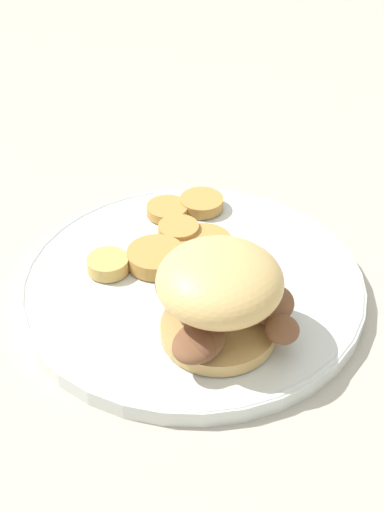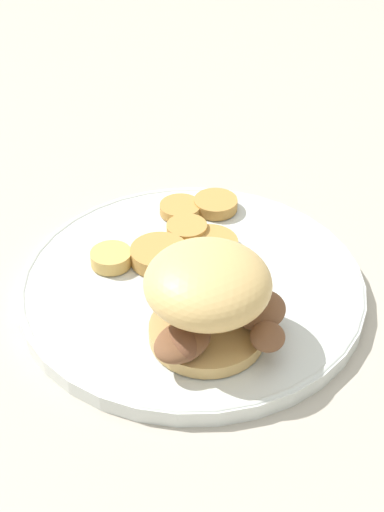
# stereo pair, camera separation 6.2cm
# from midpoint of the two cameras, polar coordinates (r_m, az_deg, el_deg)

# --- Properties ---
(ground_plane) EXTENTS (4.00, 4.00, 0.00)m
(ground_plane) POSITION_cam_midpoint_polar(r_m,az_deg,el_deg) (0.65, 2.75, -3.01)
(ground_plane) COLOR #B2A899
(dinner_plate) EXTENTS (0.31, 0.31, 0.02)m
(dinner_plate) POSITION_cam_midpoint_polar(r_m,az_deg,el_deg) (0.64, 2.77, -2.39)
(dinner_plate) COLOR silver
(dinner_plate) RESTS_ON ground_plane
(sandwich) EXTENTS (0.13, 0.12, 0.08)m
(sandwich) POSITION_cam_midpoint_polar(r_m,az_deg,el_deg) (0.56, 4.59, -3.42)
(sandwich) COLOR tan
(sandwich) RESTS_ON dinner_plate
(potato_round_0) EXTENTS (0.04, 0.04, 0.01)m
(potato_round_0) POSITION_cam_midpoint_polar(r_m,az_deg,el_deg) (0.72, 1.55, 3.74)
(potato_round_0) COLOR #BC8942
(potato_round_0) RESTS_ON dinner_plate
(potato_round_1) EXTENTS (0.04, 0.04, 0.01)m
(potato_round_1) POSITION_cam_midpoint_polar(r_m,az_deg,el_deg) (0.65, -3.78, -0.26)
(potato_round_1) COLOR tan
(potato_round_1) RESTS_ON dinner_plate
(potato_round_2) EXTENTS (0.05, 0.05, 0.01)m
(potato_round_2) POSITION_cam_midpoint_polar(r_m,az_deg,el_deg) (0.65, 0.09, -0.01)
(potato_round_2) COLOR #BC8942
(potato_round_2) RESTS_ON dinner_plate
(potato_round_3) EXTENTS (0.04, 0.04, 0.01)m
(potato_round_3) POSITION_cam_midpoint_polar(r_m,az_deg,el_deg) (0.73, 4.37, 4.08)
(potato_round_3) COLOR #BC8942
(potato_round_3) RESTS_ON dinner_plate
(potato_round_4) EXTENTS (0.04, 0.04, 0.01)m
(potato_round_4) POSITION_cam_midpoint_polar(r_m,az_deg,el_deg) (0.69, 2.18, 1.97)
(potato_round_4) COLOR #BC8942
(potato_round_4) RESTS_ON dinner_plate
(potato_round_5) EXTENTS (0.05, 0.05, 0.01)m
(potato_round_5) POSITION_cam_midpoint_polar(r_m,az_deg,el_deg) (0.67, 4.07, 0.84)
(potato_round_5) COLOR #BC8942
(potato_round_5) RESTS_ON dinner_plate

